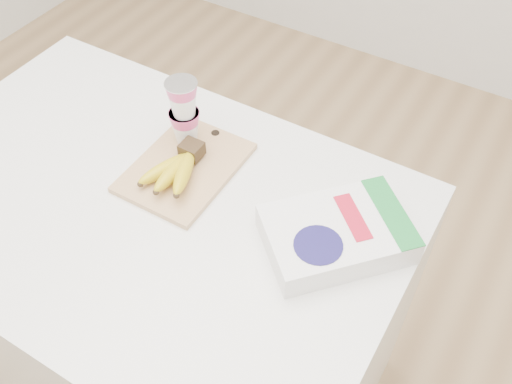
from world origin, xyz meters
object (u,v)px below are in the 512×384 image
at_px(yogurt_stack, 184,111).
at_px(cereal_box, 337,234).
at_px(bananas, 177,168).
at_px(cutting_board, 185,167).
at_px(table, 164,303).

distance_m(yogurt_stack, cereal_box, 0.44).
distance_m(bananas, yogurt_stack, 0.13).
relative_size(yogurt_stack, cereal_box, 0.50).
bearing_deg(yogurt_stack, cutting_board, -58.32).
bearing_deg(cutting_board, table, -106.05).
height_order(table, bananas, bananas).
distance_m(cutting_board, bananas, 0.04).
bearing_deg(bananas, yogurt_stack, 114.32).
relative_size(table, cutting_board, 4.04).
distance_m(cutting_board, yogurt_stack, 0.13).
xyz_separation_m(cutting_board, yogurt_stack, (-0.04, 0.07, 0.10)).
bearing_deg(bananas, cutting_board, 96.35).
relative_size(cutting_board, yogurt_stack, 1.69).
bearing_deg(yogurt_stack, cereal_box, -11.05).
height_order(table, yogurt_stack, yogurt_stack).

